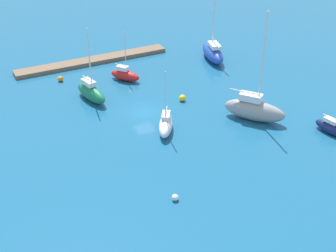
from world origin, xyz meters
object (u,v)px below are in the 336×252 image
pier_dock (93,61)px  mooring_buoy_orange (60,79)px  sailboat_gray_center_basin (254,109)px  mooring_buoy_white (175,198)px  sailboat_green_near_pier (91,92)px  mooring_buoy_yellow (182,98)px  sailboat_navy_far_south (332,128)px  sailboat_white_far_north (166,124)px  sailboat_blue_west_end (213,52)px  sailboat_red_along_channel (125,75)px

pier_dock → mooring_buoy_orange: mooring_buoy_orange is taller
sailboat_gray_center_basin → mooring_buoy_white: 18.97m
pier_dock → sailboat_green_near_pier: size_ratio=2.41×
mooring_buoy_yellow → sailboat_navy_far_south: bearing=127.4°
sailboat_white_far_north → sailboat_blue_west_end: bearing=165.9°
sailboat_gray_center_basin → mooring_buoy_yellow: bearing=174.6°
sailboat_white_far_north → pier_dock: bearing=-146.8°
sailboat_white_far_north → sailboat_red_along_channel: sailboat_white_far_north is taller
mooring_buoy_orange → sailboat_red_along_channel: bearing=155.2°
sailboat_navy_far_south → mooring_buoy_white: 22.83m
sailboat_white_far_north → sailboat_gray_center_basin: 11.50m
pier_dock → sailboat_gray_center_basin: 29.47m
mooring_buoy_white → sailboat_navy_far_south: bearing=-173.5°
pier_dock → sailboat_blue_west_end: (-17.70, 7.76, 1.02)m
sailboat_green_near_pier → mooring_buoy_yellow: size_ratio=11.44×
sailboat_white_far_north → sailboat_gray_center_basin: bearing=109.1°
sailboat_blue_west_end → mooring_buoy_white: size_ratio=18.88×
sailboat_navy_far_south → sailboat_red_along_channel: bearing=-158.8°
pier_dock → mooring_buoy_yellow: (-6.44, 18.28, 0.14)m
sailboat_white_far_north → mooring_buoy_orange: sailboat_white_far_north is taller
sailboat_green_near_pier → sailboat_red_along_channel: (-6.52, -3.81, -0.30)m
mooring_buoy_yellow → mooring_buoy_white: size_ratio=1.33×
sailboat_red_along_channel → mooring_buoy_yellow: size_ratio=8.43×
sailboat_navy_far_south → mooring_buoy_white: (22.68, 2.60, -0.47)m
sailboat_white_far_north → sailboat_navy_far_south: (-17.64, 9.50, -0.18)m
mooring_buoy_white → mooring_buoy_orange: (2.36, -31.96, 0.06)m
sailboat_gray_center_basin → sailboat_red_along_channel: sailboat_gray_center_basin is taller
sailboat_blue_west_end → sailboat_white_far_north: bearing=148.4°
pier_dock → sailboat_gray_center_basin: sailboat_gray_center_basin is taller
pier_dock → sailboat_navy_far_south: 38.64m
sailboat_blue_west_end → mooring_buoy_white: 36.20m
sailboat_green_near_pier → pier_dock: bearing=147.8°
sailboat_green_near_pier → sailboat_gray_center_basin: bearing=36.4°
sailboat_navy_far_south → sailboat_green_near_pier: bearing=-145.0°
sailboat_green_near_pier → sailboat_navy_far_south: bearing=34.4°
pier_dock → sailboat_navy_far_south: size_ratio=2.90×
pier_dock → mooring_buoy_orange: 8.04m
sailboat_blue_west_end → sailboat_gray_center_basin: bearing=177.2°
sailboat_blue_west_end → mooring_buoy_white: bearing=156.4°
pier_dock → sailboat_gray_center_basin: size_ratio=1.76×
sailboat_green_near_pier → mooring_buoy_white: bearing=-11.8°
sailboat_red_along_channel → mooring_buoy_orange: size_ratio=9.47×
sailboat_green_near_pier → mooring_buoy_orange: bearing=-177.2°
sailboat_gray_center_basin → sailboat_red_along_channel: (9.99, -18.28, -0.60)m
sailboat_blue_west_end → mooring_buoy_orange: bearing=96.3°
mooring_buoy_white → mooring_buoy_yellow: bearing=-120.3°
sailboat_green_near_pier → sailboat_red_along_channel: size_ratio=1.36×
sailboat_navy_far_south → pier_dock: bearing=-163.2°
sailboat_gray_center_basin → sailboat_red_along_channel: bearing=170.2°
sailboat_blue_west_end → sailboat_green_near_pier: bearing=115.5°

